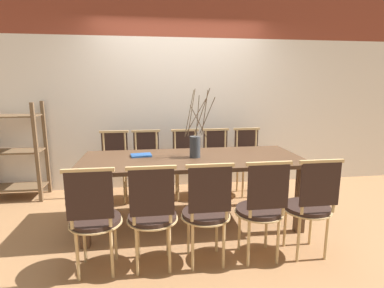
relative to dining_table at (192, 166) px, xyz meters
name	(u,v)px	position (x,y,z in m)	size (l,w,h in m)	color
ground_plane	(192,222)	(0.00, 0.00, -0.67)	(16.00, 16.00, 0.00)	#9E7047
wall_rear	(179,82)	(0.00, 1.36, 0.93)	(12.00, 0.06, 3.20)	silver
dining_table	(192,166)	(0.00, 0.00, 0.00)	(2.41, 0.98, 0.76)	#4C3321
chair_near_leftend	(94,216)	(-0.92, -0.83, -0.16)	(0.43, 0.43, 0.94)	black
chair_near_left	(152,213)	(-0.45, -0.83, -0.16)	(0.43, 0.43, 0.94)	black
chair_near_center	(207,209)	(0.01, -0.83, -0.16)	(0.43, 0.43, 0.94)	black
chair_near_right	(261,206)	(0.49, -0.83, -0.16)	(0.43, 0.43, 0.94)	black
chair_near_rightend	(310,203)	(0.95, -0.83, -0.16)	(0.43, 0.43, 0.94)	black
chair_far_leftend	(114,164)	(-0.94, 0.83, -0.16)	(0.43, 0.43, 0.94)	black
chair_far_left	(147,163)	(-0.51, 0.83, -0.16)	(0.43, 0.43, 0.94)	black
chair_far_center	(186,161)	(0.04, 0.83, -0.16)	(0.43, 0.43, 0.94)	black
chair_far_right	(217,160)	(0.47, 0.83, -0.16)	(0.43, 0.43, 0.94)	black
chair_far_rightend	(248,159)	(0.93, 0.83, -0.16)	(0.43, 0.43, 0.94)	black
vase_centerpiece	(195,145)	(0.04, 0.00, 0.24)	(0.32, 0.32, 0.75)	#33383D
book_stack	(141,155)	(-0.56, 0.14, 0.11)	(0.25, 0.19, 0.02)	#234C8C
shelving_rack	(14,152)	(-2.29, 1.08, -0.01)	(0.76, 0.42, 1.33)	brown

